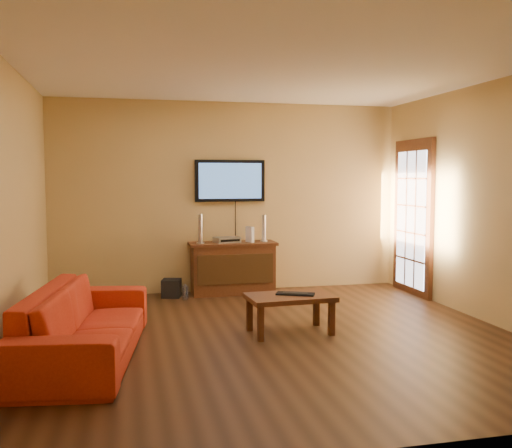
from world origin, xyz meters
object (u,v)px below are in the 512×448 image
object	(u,v)px
sofa	(86,311)
subwoofer	(171,288)
television	(230,181)
game_console	(250,234)
coffee_table	(290,301)
speaker_left	(200,230)
speaker_right	(264,229)
bottle	(185,293)
keyboard	(295,294)
av_receiver	(227,240)
media_console	(233,268)

from	to	relation	value
sofa	subwoofer	xyz separation A→B (m)	(0.96, 2.48, -0.31)
television	game_console	xyz separation A→B (m)	(0.24, -0.23, -0.75)
television	sofa	world-z (taller)	television
coffee_table	subwoofer	world-z (taller)	coffee_table
speaker_left	subwoofer	distance (m)	0.89
subwoofer	sofa	bearing A→B (deg)	-97.08
sofa	speaker_right	distance (m)	3.45
coffee_table	bottle	distance (m)	2.09
sofa	game_console	xyz separation A→B (m)	(2.06, 2.51, 0.40)
television	game_console	distance (m)	0.82
coffee_table	subwoofer	size ratio (longest dim) A/B	3.74
speaker_left	bottle	distance (m)	0.89
subwoofer	keyboard	bearing A→B (deg)	-47.51
sofa	game_console	size ratio (longest dim) A/B	10.04
sofa	bottle	size ratio (longest dim) A/B	10.43
av_receiver	keyboard	world-z (taller)	av_receiver
sofa	speaker_right	xyz separation A→B (m)	(2.28, 2.54, 0.47)
subwoofer	bottle	xyz separation A→B (m)	(0.16, -0.23, -0.02)
television	coffee_table	world-z (taller)	television
speaker_left	sofa	bearing A→B (deg)	-118.53
media_console	speaker_left	world-z (taller)	speaker_left
media_console	keyboard	distance (m)	2.17
game_console	bottle	xyz separation A→B (m)	(-0.94, -0.25, -0.74)
subwoofer	keyboard	xyz separation A→B (m)	(1.13, -2.09, 0.29)
speaker_right	av_receiver	size ratio (longest dim) A/B	1.13
speaker_left	keyboard	xyz separation A→B (m)	(0.72, -2.13, -0.50)
bottle	keyboard	world-z (taller)	keyboard
television	coffee_table	xyz separation A→B (m)	(0.21, -2.35, -1.24)
media_console	television	world-z (taller)	television
speaker_left	av_receiver	world-z (taller)	speaker_left
keyboard	speaker_left	bearing A→B (deg)	108.81
bottle	av_receiver	bearing A→B (deg)	25.78
speaker_right	game_console	bearing A→B (deg)	-169.93
speaker_left	subwoofer	xyz separation A→B (m)	(-0.41, -0.03, -0.79)
coffee_table	television	bearing A→B (deg)	95.09
media_console	av_receiver	bearing A→B (deg)	172.19
speaker_left	bottle	size ratio (longest dim) A/B	1.91
coffee_table	sofa	distance (m)	2.07
coffee_table	av_receiver	bearing A→B (deg)	97.61
media_console	speaker_right	size ratio (longest dim) A/B	3.21
speaker_right	game_console	world-z (taller)	speaker_right
television	sofa	size ratio (longest dim) A/B	0.45
television	coffee_table	distance (m)	2.66
coffee_table	subwoofer	xyz separation A→B (m)	(-1.07, 2.09, -0.22)
game_console	speaker_right	bearing A→B (deg)	-10.77
speaker_right	game_console	xyz separation A→B (m)	(-0.21, -0.04, -0.06)
subwoofer	speaker_right	bearing A→B (deg)	16.83
keyboard	subwoofer	bearing A→B (deg)	118.40
media_console	av_receiver	xyz separation A→B (m)	(-0.08, 0.01, 0.40)
coffee_table	bottle	xyz separation A→B (m)	(-0.91, 1.86, -0.25)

